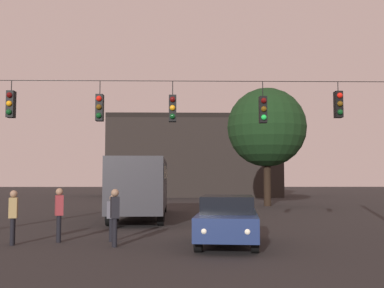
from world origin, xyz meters
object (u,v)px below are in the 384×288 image
pedestrian_crossing_right (115,214)px  tree_left_silhouette (267,128)px  pedestrian_near_bus (13,214)px  pedestrian_crossing_left (112,215)px  city_bus (142,182)px  pedestrian_crossing_center (59,211)px  car_near_right (228,219)px

pedestrian_crossing_right → tree_left_silhouette: (8.35, 20.78, 4.88)m
pedestrian_near_bus → tree_left_silhouette: tree_left_silhouette is taller
pedestrian_crossing_left → tree_left_silhouette: (8.61, 19.53, 5.02)m
pedestrian_crossing_left → city_bus: bearing=89.1°
pedestrian_crossing_left → pedestrian_crossing_right: bearing=-78.5°
pedestrian_crossing_left → tree_left_silhouette: 21.92m
city_bus → pedestrian_near_bus: bearing=-107.1°
pedestrian_crossing_left → pedestrian_crossing_center: (-1.71, -0.17, 0.15)m
pedestrian_near_bus → tree_left_silhouette: bearing=60.4°
pedestrian_crossing_right → pedestrian_crossing_center: bearing=151.2°
city_bus → pedestrian_crossing_center: size_ratio=6.32×
pedestrian_crossing_center → tree_left_silhouette: 22.77m
pedestrian_crossing_right → pedestrian_crossing_left: bearing=101.5°
car_near_right → pedestrian_crossing_center: pedestrian_crossing_center is taller
pedestrian_crossing_center → tree_left_silhouette: size_ratio=0.20×
city_bus → pedestrian_crossing_center: bearing=-101.1°
tree_left_silhouette → city_bus: bearing=-129.6°
city_bus → pedestrian_crossing_center: 9.70m
pedestrian_crossing_center → pedestrian_crossing_right: pedestrian_crossing_center is taller
pedestrian_crossing_left → pedestrian_crossing_right: (0.26, -1.25, 0.14)m
car_near_right → pedestrian_crossing_center: (-5.43, 0.81, 0.20)m
city_bus → pedestrian_crossing_right: bearing=-89.4°
pedestrian_crossing_left → pedestrian_near_bus: pedestrian_near_bus is taller
pedestrian_near_bus → tree_left_silhouette: (11.57, 20.36, 4.91)m
pedestrian_crossing_left → tree_left_silhouette: size_ratio=0.17×
car_near_right → pedestrian_crossing_left: size_ratio=2.96×
city_bus → pedestrian_crossing_right: size_ratio=6.35×
pedestrian_crossing_right → tree_left_silhouette: bearing=68.1°
city_bus → car_near_right: bearing=-70.9°
pedestrian_crossing_left → tree_left_silhouette: bearing=66.2°
car_near_right → pedestrian_crossing_right: 3.48m
city_bus → pedestrian_crossing_right: 10.59m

